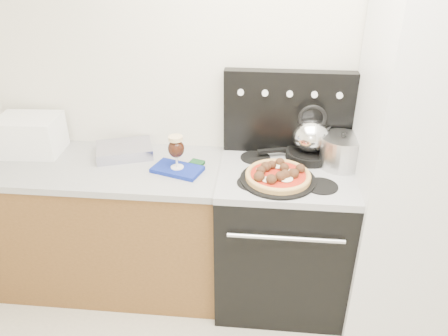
# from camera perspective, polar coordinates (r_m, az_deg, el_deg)

# --- Properties ---
(room_shell) EXTENTS (3.52, 3.01, 2.52)m
(room_shell) POSITION_cam_1_polar(r_m,az_deg,el_deg) (1.57, 6.93, -5.27)
(room_shell) COLOR beige
(room_shell) RESTS_ON ground
(base_cabinet) EXTENTS (1.45, 0.60, 0.86)m
(base_cabinet) POSITION_cam_1_polar(r_m,az_deg,el_deg) (2.94, -14.80, -7.55)
(base_cabinet) COLOR brown
(base_cabinet) RESTS_ON ground
(countertop) EXTENTS (1.48, 0.63, 0.04)m
(countertop) POSITION_cam_1_polar(r_m,az_deg,el_deg) (2.71, -15.96, 0.19)
(countertop) COLOR #A7A7A7
(countertop) RESTS_ON base_cabinet
(stove_body) EXTENTS (0.76, 0.65, 0.88)m
(stove_body) POSITION_cam_1_polar(r_m,az_deg,el_deg) (2.76, 7.45, -9.20)
(stove_body) COLOR black
(stove_body) RESTS_ON ground
(cooktop) EXTENTS (0.76, 0.65, 0.04)m
(cooktop) POSITION_cam_1_polar(r_m,az_deg,el_deg) (2.50, 8.10, -0.84)
(cooktop) COLOR #ADADB2
(cooktop) RESTS_ON stove_body
(backguard) EXTENTS (0.76, 0.08, 0.50)m
(backguard) POSITION_cam_1_polar(r_m,az_deg,el_deg) (2.64, 8.34, 7.22)
(backguard) COLOR black
(backguard) RESTS_ON cooktop
(fridge) EXTENTS (0.64, 0.68, 1.90)m
(fridge) POSITION_cam_1_polar(r_m,az_deg,el_deg) (2.59, 23.81, -0.81)
(fridge) COLOR silver
(fridge) RESTS_ON ground
(toaster_oven) EXTENTS (0.38, 0.29, 0.23)m
(toaster_oven) POSITION_cam_1_polar(r_m,az_deg,el_deg) (2.94, -23.98, 3.98)
(toaster_oven) COLOR white
(toaster_oven) RESTS_ON countertop
(foil_sheet) EXTENTS (0.39, 0.34, 0.07)m
(foil_sheet) POSITION_cam_1_polar(r_m,az_deg,el_deg) (2.75, -12.88, 2.27)
(foil_sheet) COLOR silver
(foil_sheet) RESTS_ON countertop
(oven_mitt) EXTENTS (0.32, 0.24, 0.02)m
(oven_mitt) POSITION_cam_1_polar(r_m,az_deg,el_deg) (2.52, -6.11, -0.18)
(oven_mitt) COLOR navy
(oven_mitt) RESTS_ON countertop
(beer_glass) EXTENTS (0.11, 0.11, 0.20)m
(beer_glass) POSITION_cam_1_polar(r_m,az_deg,el_deg) (2.47, -6.25, 2.10)
(beer_glass) COLOR black
(beer_glass) RESTS_ON oven_mitt
(pizza_pan) EXTENTS (0.48, 0.48, 0.01)m
(pizza_pan) POSITION_cam_1_polar(r_m,az_deg,el_deg) (2.39, 7.04, -1.48)
(pizza_pan) COLOR black
(pizza_pan) RESTS_ON cooktop
(pizza) EXTENTS (0.36, 0.36, 0.05)m
(pizza) POSITION_cam_1_polar(r_m,az_deg,el_deg) (2.38, 7.09, -0.82)
(pizza) COLOR tan
(pizza) RESTS_ON pizza_pan
(skillet) EXTENTS (0.34, 0.34, 0.05)m
(skillet) POSITION_cam_1_polar(r_m,az_deg,el_deg) (2.65, 10.99, 1.75)
(skillet) COLOR black
(skillet) RESTS_ON cooktop
(tea_kettle) EXTENTS (0.25, 0.25, 0.24)m
(tea_kettle) POSITION_cam_1_polar(r_m,az_deg,el_deg) (2.59, 11.28, 4.60)
(tea_kettle) COLOR #B6B9CD
(tea_kettle) RESTS_ON skillet
(stock_pot) EXTENTS (0.26, 0.26, 0.17)m
(stock_pot) POSITION_cam_1_polar(r_m,az_deg,el_deg) (2.58, 15.04, 1.99)
(stock_pot) COLOR #BCBCBC
(stock_pot) RESTS_ON cooktop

